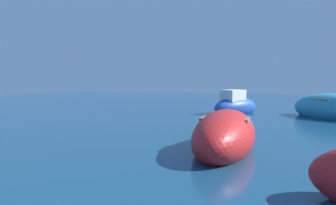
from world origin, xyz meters
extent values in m
ellipsoid|color=#1E479E|center=(-9.95, 14.51, 0.35)|extent=(2.87, 3.74, 1.28)
cube|color=white|center=(-10.08, 14.26, 1.07)|extent=(1.43, 1.59, 0.68)
ellipsoid|color=#B21E1E|center=(-8.50, 4.50, 0.42)|extent=(1.94, 4.57, 1.51)
cube|color=brown|center=(-8.50, 4.50, 0.91)|extent=(1.39, 0.97, 0.08)
ellipsoid|color=teal|center=(-4.93, 14.09, 0.46)|extent=(4.62, 4.72, 1.67)
cube|color=brown|center=(-4.93, 14.09, 1.00)|extent=(1.73, 1.71, 0.08)
camera|label=1|loc=(-6.59, -4.73, 2.08)|focal=34.61mm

